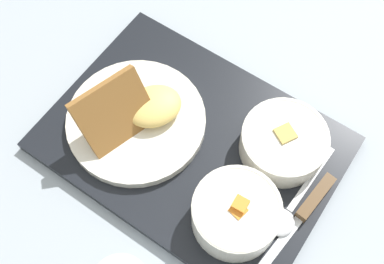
# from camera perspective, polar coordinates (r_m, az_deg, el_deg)

# --- Properties ---
(ground_plane) EXTENTS (4.00, 4.00, 0.00)m
(ground_plane) POSITION_cam_1_polar(r_m,az_deg,el_deg) (0.73, -0.00, -1.61)
(ground_plane) COLOR #99A3AD
(serving_tray) EXTENTS (0.44, 0.32, 0.02)m
(serving_tray) POSITION_cam_1_polar(r_m,az_deg,el_deg) (0.73, -0.00, -1.34)
(serving_tray) COLOR black
(serving_tray) RESTS_ON ground_plane
(bowl_salad) EXTENTS (0.12, 0.12, 0.07)m
(bowl_salad) POSITION_cam_1_polar(r_m,az_deg,el_deg) (0.65, 5.25, -9.56)
(bowl_salad) COLOR silver
(bowl_salad) RESTS_ON serving_tray
(bowl_soup) EXTENTS (0.12, 0.12, 0.05)m
(bowl_soup) POSITION_cam_1_polar(r_m,az_deg,el_deg) (0.70, 10.81, -1.10)
(bowl_soup) COLOR silver
(bowl_soup) RESTS_ON serving_tray
(plate_main) EXTENTS (0.21, 0.21, 0.10)m
(plate_main) POSITION_cam_1_polar(r_m,az_deg,el_deg) (0.72, -6.64, 1.70)
(plate_main) COLOR silver
(plate_main) RESTS_ON serving_tray
(knife) EXTENTS (0.03, 0.18, 0.02)m
(knife) POSITION_cam_1_polar(r_m,az_deg,el_deg) (0.70, 13.81, -8.35)
(knife) COLOR silver
(knife) RESTS_ON serving_tray
(spoon) EXTENTS (0.04, 0.16, 0.01)m
(spoon) POSITION_cam_1_polar(r_m,az_deg,el_deg) (0.69, 11.78, -8.62)
(spoon) COLOR silver
(spoon) RESTS_ON serving_tray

